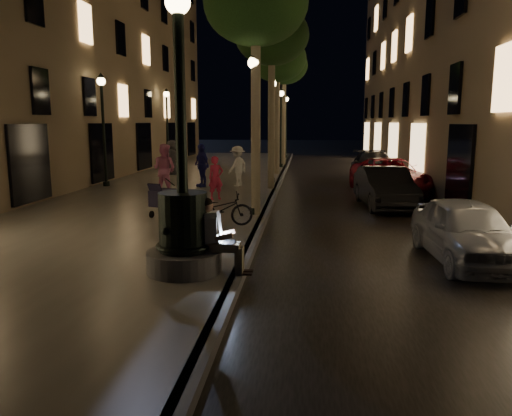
# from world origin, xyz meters

# --- Properties ---
(ground) EXTENTS (120.00, 120.00, 0.00)m
(ground) POSITION_xyz_m (0.00, 15.00, 0.00)
(ground) COLOR black
(ground) RESTS_ON ground
(cobble_lane) EXTENTS (6.00, 45.00, 0.02)m
(cobble_lane) POSITION_xyz_m (3.00, 15.00, 0.01)
(cobble_lane) COLOR black
(cobble_lane) RESTS_ON ground
(promenade) EXTENTS (8.00, 45.00, 0.20)m
(promenade) POSITION_xyz_m (-4.00, 15.00, 0.10)
(promenade) COLOR #66625A
(promenade) RESTS_ON ground
(curb_strip) EXTENTS (0.25, 45.00, 0.20)m
(curb_strip) POSITION_xyz_m (0.00, 15.00, 0.10)
(curb_strip) COLOR #59595B
(curb_strip) RESTS_ON ground
(building_right) EXTENTS (8.00, 36.00, 15.00)m
(building_right) POSITION_xyz_m (10.00, 18.00, 7.50)
(building_right) COLOR #7E6B4E
(building_right) RESTS_ON ground
(building_left) EXTENTS (8.00, 36.00, 15.00)m
(building_left) POSITION_xyz_m (-12.00, 18.00, 7.50)
(building_left) COLOR #7E6B4E
(building_left) RESTS_ON ground
(fountain_lamppost) EXTENTS (1.40, 1.40, 5.21)m
(fountain_lamppost) POSITION_xyz_m (-1.00, 2.00, 1.21)
(fountain_lamppost) COLOR #59595B
(fountain_lamppost) RESTS_ON promenade
(seated_man_laptop) EXTENTS (1.04, 0.35, 1.41)m
(seated_man_laptop) POSITION_xyz_m (-0.39, 2.00, 0.94)
(seated_man_laptop) COLOR #9B8F6E
(seated_man_laptop) RESTS_ON promenade
(tree_near) EXTENTS (3.00, 3.00, 7.30)m
(tree_near) POSITION_xyz_m (-0.25, 8.00, 6.24)
(tree_near) COLOR #6B604C
(tree_near) RESTS_ON promenade
(tree_second) EXTENTS (3.00, 3.00, 7.40)m
(tree_second) POSITION_xyz_m (-0.20, 14.00, 6.33)
(tree_second) COLOR #6B604C
(tree_second) RESTS_ON promenade
(tree_third) EXTENTS (3.00, 3.00, 7.20)m
(tree_third) POSITION_xyz_m (-0.30, 20.00, 6.14)
(tree_third) COLOR #6B604C
(tree_third) RESTS_ON promenade
(tree_far) EXTENTS (3.00, 3.00, 7.50)m
(tree_far) POSITION_xyz_m (-0.22, 26.00, 6.43)
(tree_far) COLOR #6B604C
(tree_far) RESTS_ON promenade
(lamp_curb_a) EXTENTS (0.36, 0.36, 4.81)m
(lamp_curb_a) POSITION_xyz_m (-0.30, 8.00, 3.24)
(lamp_curb_a) COLOR black
(lamp_curb_a) RESTS_ON promenade
(lamp_curb_b) EXTENTS (0.36, 0.36, 4.81)m
(lamp_curb_b) POSITION_xyz_m (-0.30, 16.00, 3.24)
(lamp_curb_b) COLOR black
(lamp_curb_b) RESTS_ON promenade
(lamp_curb_c) EXTENTS (0.36, 0.36, 4.81)m
(lamp_curb_c) POSITION_xyz_m (-0.30, 24.00, 3.24)
(lamp_curb_c) COLOR black
(lamp_curb_c) RESTS_ON promenade
(lamp_curb_d) EXTENTS (0.36, 0.36, 4.81)m
(lamp_curb_d) POSITION_xyz_m (-0.30, 32.00, 3.24)
(lamp_curb_d) COLOR black
(lamp_curb_d) RESTS_ON promenade
(lamp_left_b) EXTENTS (0.36, 0.36, 4.81)m
(lamp_left_b) POSITION_xyz_m (-7.40, 14.00, 3.24)
(lamp_left_b) COLOR black
(lamp_left_b) RESTS_ON promenade
(lamp_left_c) EXTENTS (0.36, 0.36, 4.81)m
(lamp_left_c) POSITION_xyz_m (-7.40, 24.00, 3.24)
(lamp_left_c) COLOR black
(lamp_left_c) RESTS_ON promenade
(stroller) EXTENTS (0.69, 1.11, 1.13)m
(stroller) POSITION_xyz_m (-2.94, 7.31, 0.76)
(stroller) COLOR black
(stroller) RESTS_ON promenade
(car_front) EXTENTS (1.77, 4.05, 1.36)m
(car_front) POSITION_xyz_m (4.68, 3.95, 0.68)
(car_front) COLOR #97999E
(car_front) RESTS_ON ground
(car_second) EXTENTS (1.79, 4.38, 1.41)m
(car_second) POSITION_xyz_m (4.00, 10.72, 0.71)
(car_second) COLOR black
(car_second) RESTS_ON ground
(car_third) EXTENTS (2.95, 5.54, 1.48)m
(car_third) POSITION_xyz_m (4.68, 14.15, 0.74)
(car_third) COLOR maroon
(car_third) RESTS_ON ground
(car_rear) EXTENTS (2.15, 5.08, 1.46)m
(car_rear) POSITION_xyz_m (4.69, 19.00, 0.73)
(car_rear) COLOR #2D2C31
(car_rear) RESTS_ON ground
(pedestrian_red) EXTENTS (0.68, 0.62, 1.56)m
(pedestrian_red) POSITION_xyz_m (-1.96, 10.73, 0.98)
(pedestrian_red) COLOR #BB2546
(pedestrian_red) RESTS_ON promenade
(pedestrian_pink) EXTENTS (1.11, 0.97, 1.94)m
(pedestrian_pink) POSITION_xyz_m (-4.16, 11.82, 1.17)
(pedestrian_pink) COLOR #D16F9F
(pedestrian_pink) RESTS_ON promenade
(pedestrian_white) EXTENTS (1.13, 1.29, 1.73)m
(pedestrian_white) POSITION_xyz_m (-1.70, 14.58, 1.07)
(pedestrian_white) COLOR silver
(pedestrian_white) RESTS_ON promenade
(pedestrian_blue) EXTENTS (1.05, 1.12, 1.85)m
(pedestrian_blue) POSITION_xyz_m (-3.20, 14.20, 1.13)
(pedestrian_blue) COLOR navy
(pedestrian_blue) RESTS_ON promenade
(pedestrian_dark) EXTENTS (0.59, 0.90, 1.81)m
(pedestrian_dark) POSITION_xyz_m (-5.81, 19.01, 1.11)
(pedestrian_dark) COLOR #323135
(pedestrian_dark) RESTS_ON promenade
(bicycle) EXTENTS (1.83, 1.02, 0.91)m
(bicycle) POSITION_xyz_m (-1.02, 6.14, 0.66)
(bicycle) COLOR black
(bicycle) RESTS_ON promenade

